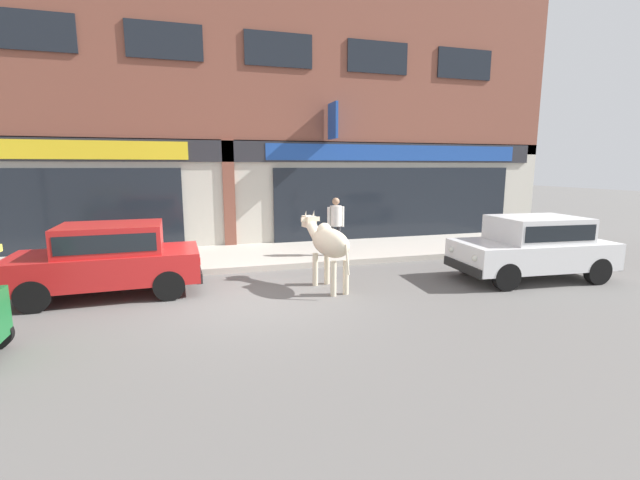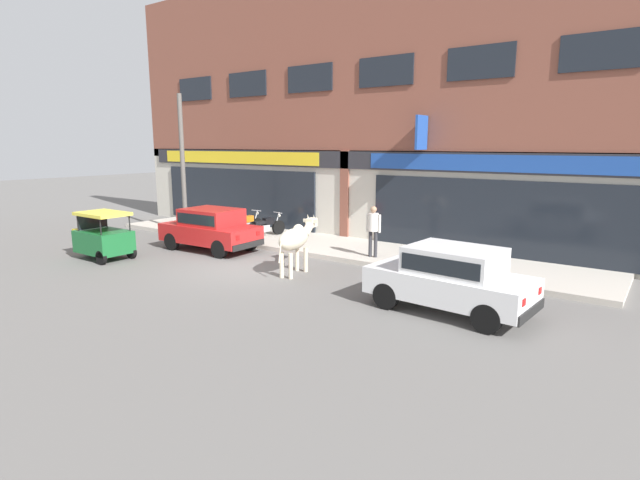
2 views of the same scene
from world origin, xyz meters
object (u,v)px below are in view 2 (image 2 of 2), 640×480
Objects in this scene: motorcycle_0 at (246,224)px; motorcycle_1 at (266,226)px; auto_rickshaw at (102,238)px; pedestrian at (373,226)px; car_1 at (451,276)px; cow at (295,239)px; utility_pole at (183,164)px; car_0 at (211,227)px.

motorcycle_0 is 1.00m from motorcycle_1.
auto_rickshaw reaches higher than motorcycle_1.
pedestrian is (5.10, -0.68, 0.60)m from motorcycle_1.
pedestrian is (-3.75, 3.16, 0.33)m from car_1.
utility_pole is (-7.41, 2.18, 1.85)m from cow.
car_0 is 2.29× the size of pedestrian.
car_1 is (4.79, -0.59, -0.19)m from cow.
car_1 is 9.66m from motorcycle_1.
auto_rickshaw is 5.80m from motorcycle_1.
pedestrian is at bearing 68.10° from cow.
car_0 is 3.92m from utility_pole.
pedestrian is at bearing -7.62° from motorcycle_1.
motorcycle_0 is 1.01× the size of motorcycle_1.
utility_pole reaches higher than pedestrian.
utility_pole is (-2.35, -1.03, 2.31)m from motorcycle_0.
motorcycle_0 is at bearing -177.45° from motorcycle_1.
auto_rickshaw is at bearing -102.32° from motorcycle_0.
car_0 is 1.84× the size of auto_rickshaw.
motorcycle_1 is (1.00, 0.04, 0.00)m from motorcycle_0.
car_1 is 4.92m from pedestrian.
pedestrian is at bearing -5.97° from motorcycle_0.
car_0 is at bearing 169.84° from cow.
motorcycle_0 is (-0.69, 2.43, -0.27)m from car_0.
car_0 and car_1 have the same top height.
auto_rickshaw is (-1.86, -2.90, -0.15)m from car_0.
auto_rickshaw is at bearing -172.07° from car_1.
car_1 is 2.31× the size of pedestrian.
cow is at bearing -10.16° from car_0.
motorcycle_1 is 0.33× the size of utility_pole.
car_1 is 2.06× the size of motorcycle_1.
pedestrian is at bearing 139.89° from car_1.
pedestrian reaches higher than car_0.
cow is 6.01m from motorcycle_0.
motorcycle_1 is at bearing 156.52° from car_1.
pedestrian is at bearing 18.38° from car_0.
utility_pole is at bearing -156.35° from motorcycle_0.
car_0 reaches higher than motorcycle_0.
auto_rickshaw is (-11.01, -1.53, -0.15)m from car_1.
motorcycle_0 is at bearing 158.90° from car_1.
car_0 is at bearing -161.62° from pedestrian.
car_1 is 1.85× the size of auto_rickshaw.
utility_pole is (-3.35, -1.07, 2.31)m from motorcycle_1.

